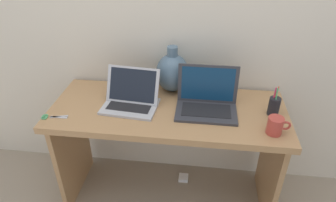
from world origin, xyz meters
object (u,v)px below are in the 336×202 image
green_vase (172,72)px  power_brick (183,178)px  laptop_left (131,97)px  coffee_mug (275,126)px  pen_cup (274,106)px  scissors (50,117)px  laptop_right (207,98)px

green_vase → power_brick: 0.86m
laptop_left → coffee_mug: size_ratio=2.79×
pen_cup → scissors: 1.27m
laptop_right → green_vase: bearing=139.7°
laptop_right → power_brick: size_ratio=5.00×
pen_cup → scissors: bearing=-171.5°
laptop_left → laptop_right: laptop_right is taller
laptop_left → scissors: laptop_left is taller
laptop_left → coffee_mug: bearing=-12.6°
green_vase → power_brick: bearing=-35.5°
pen_cup → scissors: pen_cup is taller
coffee_mug → power_brick: coffee_mug is taller
coffee_mug → pen_cup: bearing=83.1°
laptop_left → power_brick: laptop_left is taller
coffee_mug → scissors: (-1.23, -0.01, -0.04)m
green_vase → laptop_left: bearing=-136.6°
green_vase → coffee_mug: (0.58, -0.39, -0.08)m
power_brick → laptop_left: bearing=-156.8°
pen_cup → power_brick: size_ratio=2.55×
scissors → power_brick: scissors is taller
laptop_right → coffee_mug: (0.36, -0.20, -0.02)m
laptop_right → green_vase: green_vase is taller
laptop_left → laptop_right: (0.44, 0.02, 0.01)m
laptop_left → scissors: 0.47m
pen_cup → laptop_right: bearing=177.0°
coffee_mug → pen_cup: (0.02, 0.18, 0.01)m
laptop_left → coffee_mug: laptop_left is taller
laptop_right → power_brick: laptop_right is taller
coffee_mug → power_brick: bearing=146.6°
green_vase → pen_cup: green_vase is taller
green_vase → scissors: green_vase is taller
coffee_mug → scissors: 1.23m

